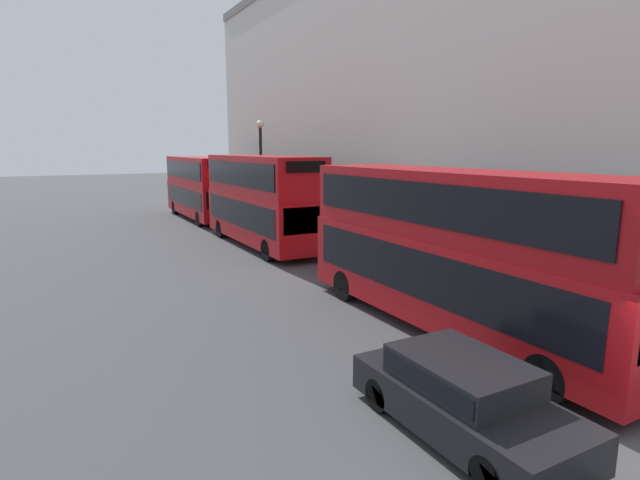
% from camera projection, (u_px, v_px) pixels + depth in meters
% --- Properties ---
extents(bus_leading, '(2.59, 10.85, 4.39)m').
position_uv_depth(bus_leading, '(456.00, 245.00, 13.30)').
color(bus_leading, '#A80F14').
rests_on(bus_leading, ground).
extents(bus_second_in_queue, '(2.59, 10.01, 4.58)m').
position_uv_depth(bus_second_in_queue, '(262.00, 197.00, 25.17)').
color(bus_second_in_queue, '#A80F14').
rests_on(bus_second_in_queue, ground).
extents(bus_third_in_queue, '(2.59, 10.09, 4.34)m').
position_uv_depth(bus_third_in_queue, '(201.00, 185.00, 34.93)').
color(bus_third_in_queue, '#A80F14').
rests_on(bus_third_in_queue, ground).
extents(car_dark_sedan, '(1.87, 4.27, 1.39)m').
position_uv_depth(car_dark_sedan, '(463.00, 394.00, 8.69)').
color(car_dark_sedan, black).
rests_on(car_dark_sedan, ground).
extents(street_lamp, '(0.44, 0.44, 6.59)m').
position_uv_depth(street_lamp, '(261.00, 163.00, 30.46)').
color(street_lamp, black).
rests_on(street_lamp, ground).
extents(pedestrian, '(0.36, 0.36, 1.61)m').
position_uv_depth(pedestrian, '(352.00, 239.00, 23.41)').
color(pedestrian, '#26262D').
rests_on(pedestrian, ground).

